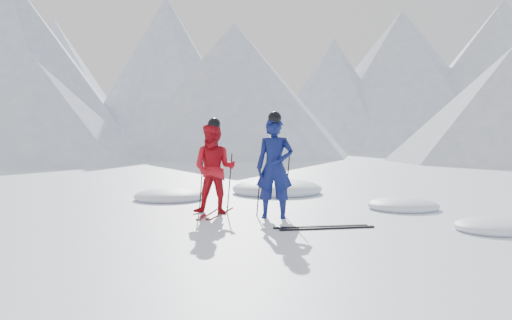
{
  "coord_description": "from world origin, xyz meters",
  "views": [
    {
      "loc": [
        -1.2,
        -10.6,
        1.68
      ],
      "look_at": [
        -1.61,
        0.5,
        1.1
      ],
      "focal_mm": 38.0,
      "sensor_mm": 36.0,
      "label": 1
    }
  ],
  "objects": [
    {
      "name": "ski_worn_right",
      "position": [
        -2.34,
        0.37,
        0.01
      ],
      "size": [
        0.4,
        1.69,
        0.03
      ],
      "primitive_type": "cube",
      "rotation": [
        0.0,
        0.0,
        -0.18
      ],
      "color": "black",
      "rests_on": "ground"
    },
    {
      "name": "ski_worn_left",
      "position": [
        -2.58,
        0.37,
        0.01
      ],
      "size": [
        0.28,
        1.7,
        0.03
      ],
      "primitive_type": "cube",
      "rotation": [
        0.0,
        0.0,
        -0.11
      ],
      "color": "black",
      "rests_on": "ground"
    },
    {
      "name": "ground",
      "position": [
        0.0,
        0.0,
        0.0
      ],
      "size": [
        160.0,
        160.0,
        0.0
      ],
      "primitive_type": "plane",
      "color": "white",
      "rests_on": "ground"
    },
    {
      "name": "ski_loose_b",
      "position": [
        -0.31,
        -1.29,
        0.01
      ],
      "size": [
        1.68,
        0.47,
        0.03
      ],
      "primitive_type": "cube",
      "rotation": [
        0.0,
        0.0,
        1.8
      ],
      "color": "black",
      "rests_on": "ground"
    },
    {
      "name": "skier_blue",
      "position": [
        -1.22,
        -0.11,
        0.98
      ],
      "size": [
        0.76,
        0.54,
        1.97
      ],
      "primitive_type": "imported",
      "rotation": [
        0.0,
        0.0,
        -0.09
      ],
      "color": "#0D1652",
      "rests_on": "ground"
    },
    {
      "name": "mountain_range",
      "position": [
        5.71,
        35.31,
        6.72
      ],
      "size": [
        106.15,
        62.94,
        15.53
      ],
      "color": "#B2BCD1",
      "rests_on": "ground"
    },
    {
      "name": "pole_red_left",
      "position": [
        -2.76,
        0.62,
        0.62
      ],
      "size": [
        0.12,
        0.1,
        1.23
      ],
      "primitive_type": "cylinder",
      "rotation": [
        0.06,
        0.08,
        0.0
      ],
      "color": "black",
      "rests_on": "ground"
    },
    {
      "name": "ski_loose_a",
      "position": [
        -0.41,
        -1.14,
        0.01
      ],
      "size": [
        1.69,
        0.42,
        0.03
      ],
      "primitive_type": "cube",
      "rotation": [
        0.0,
        0.0,
        1.77
      ],
      "color": "black",
      "rests_on": "ground"
    },
    {
      "name": "pole_red_right",
      "position": [
        -2.16,
        0.52,
        0.62
      ],
      "size": [
        0.12,
        0.09,
        1.23
      ],
      "primitive_type": "cylinder",
      "rotation": [
        -0.05,
        0.08,
        0.0
      ],
      "color": "black",
      "rests_on": "ground"
    },
    {
      "name": "pole_blue_left",
      "position": [
        -1.52,
        0.04,
        0.66
      ],
      "size": [
        0.13,
        0.09,
        1.31
      ],
      "primitive_type": "cylinder",
      "rotation": [
        0.05,
        0.08,
        0.0
      ],
      "color": "black",
      "rests_on": "ground"
    },
    {
      "name": "pole_blue_right",
      "position": [
        -0.97,
        0.14,
        0.66
      ],
      "size": [
        0.13,
        0.08,
        1.31
      ],
      "primitive_type": "cylinder",
      "rotation": [
        -0.04,
        0.08,
        0.0
      ],
      "color": "black",
      "rests_on": "ground"
    },
    {
      "name": "skier_red",
      "position": [
        -2.46,
        0.37,
        0.93
      ],
      "size": [
        1.0,
        0.83,
        1.85
      ],
      "primitive_type": "imported",
      "rotation": [
        0.0,
        0.0,
        -0.15
      ],
      "color": "#B70E19",
      "rests_on": "ground"
    },
    {
      "name": "snow_lumps",
      "position": [
        -0.99,
        2.93,
        0.0
      ],
      "size": [
        7.89,
        7.38,
        0.54
      ],
      "color": "white",
      "rests_on": "ground"
    }
  ]
}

